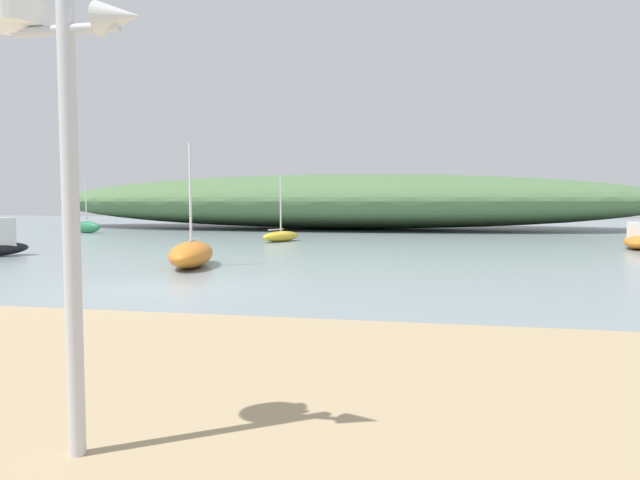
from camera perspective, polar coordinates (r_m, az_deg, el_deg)
ground_plane at (r=13.83m, az=-15.24°, el=-4.71°), size 120.00×120.00×0.00m
distant_hill at (r=43.93m, az=2.19°, el=3.82°), size 46.77×14.92×4.03m
mast_structure at (r=4.65m, az=-25.97°, el=15.23°), size 1.19×0.47×3.42m
sailboat_centre_water at (r=39.98m, az=-21.95°, el=1.23°), size 2.52×1.45×3.40m
sailboat_by_sandbar at (r=29.16m, az=-3.87°, el=0.41°), size 1.81×2.65×3.25m
sailboat_off_point at (r=18.29m, az=-12.53°, el=-1.34°), size 2.06×3.74×3.79m
motorboat_east_reach at (r=28.23m, az=28.82°, el=0.09°), size 2.04×3.29×1.13m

